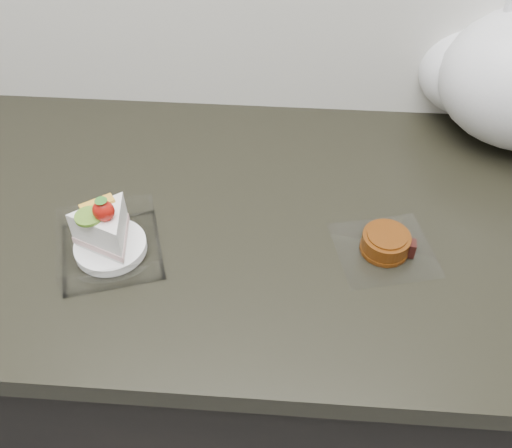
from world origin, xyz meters
TOP-DOWN VIEW (x-y plane):
  - counter at (0.00, 1.69)m, footprint 2.04×0.64m
  - cake_tray at (-0.14, 1.60)m, footprint 0.19×0.19m
  - mooncake_wrap at (0.28, 1.63)m, footprint 0.17×0.17m

SIDE VIEW (x-z plane):
  - counter at x=0.00m, z-range 0.00..0.90m
  - mooncake_wrap at x=0.28m, z-range 0.90..0.93m
  - cake_tray at x=-0.14m, z-range 0.87..0.99m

